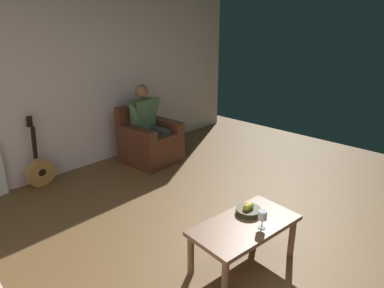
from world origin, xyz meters
TOP-DOWN VIEW (x-y plane):
  - ground_plane at (0.00, 0.00)m, footprint 7.46×7.46m
  - wall_back at (0.00, -3.14)m, footprint 6.49×0.06m
  - armchair at (-0.86, -2.54)m, footprint 0.78×0.80m
  - person_seated at (-0.86, -2.54)m, footprint 0.64×0.58m
  - coffee_table at (0.18, -0.00)m, footprint 1.05×0.63m
  - guitar at (0.73, -2.93)m, footprint 0.38×0.20m
  - wine_glass_near at (0.13, 0.14)m, footprint 0.08×0.08m
  - fruit_bowl at (0.02, -0.08)m, footprint 0.24×0.24m

SIDE VIEW (x-z plane):
  - ground_plane at x=0.00m, z-range 0.00..0.00m
  - guitar at x=0.73m, z-range -0.26..0.71m
  - armchair at x=-0.86m, z-range -0.12..0.77m
  - coffee_table at x=0.18m, z-range 0.15..0.59m
  - fruit_bowl at x=0.02m, z-range 0.42..0.53m
  - wine_glass_near at x=0.13m, z-range 0.47..0.63m
  - person_seated at x=-0.86m, z-range 0.04..1.25m
  - wall_back at x=0.00m, z-range 0.00..2.74m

